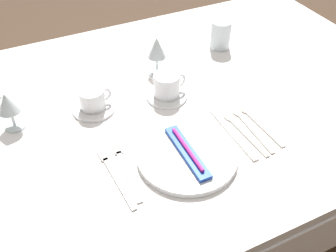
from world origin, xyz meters
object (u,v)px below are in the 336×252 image
object	(u,v)px
drink_tumbler	(220,36)
spoon_soup	(240,128)
dinner_plate	(187,156)
wine_glass_centre	(8,105)
fork_outer	(126,169)
coffee_cup_left	(167,85)
wine_glass_left	(157,50)
dinner_knife	(233,135)
spoon_dessert	(248,124)
fork_inner	(115,176)
toothbrush_package	(187,152)
spoon_tea	(256,120)
coffee_cup_right	(93,98)

from	to	relation	value
drink_tumbler	spoon_soup	bearing A→B (deg)	-113.75
dinner_plate	wine_glass_centre	size ratio (longest dim) A/B	2.23
fork_outer	spoon_soup	size ratio (longest dim) A/B	1.05
coffee_cup_left	wine_glass_left	size ratio (longest dim) A/B	0.80
dinner_knife	spoon_dessert	bearing A→B (deg)	17.51
fork_inner	spoon_soup	world-z (taller)	spoon_soup
dinner_plate	spoon_soup	xyz separation A→B (m)	(0.19, 0.04, -0.01)
toothbrush_package	spoon_soup	distance (m)	0.20
dinner_knife	wine_glass_centre	world-z (taller)	wine_glass_centre
spoon_soup	coffee_cup_left	xyz separation A→B (m)	(-0.13, 0.23, 0.04)
wine_glass_left	fork_outer	bearing A→B (deg)	-124.86
fork_inner	dinner_knife	distance (m)	0.36
spoon_tea	fork_inner	bearing A→B (deg)	-177.04
toothbrush_package	drink_tumbler	distance (m)	0.60
dinner_plate	wine_glass_left	world-z (taller)	wine_glass_left
fork_outer	spoon_tea	size ratio (longest dim) A/B	1.06
coffee_cup_right	drink_tumbler	size ratio (longest dim) A/B	0.94
spoon_tea	drink_tumbler	xyz separation A→B (m)	(0.12, 0.42, 0.04)
dinner_plate	spoon_soup	world-z (taller)	dinner_plate
toothbrush_package	dinner_knife	world-z (taller)	toothbrush_package
spoon_tea	wine_glass_centre	bearing A→B (deg)	156.58
dinner_knife	drink_tumbler	distance (m)	0.49
spoon_soup	coffee_cup_right	bearing A→B (deg)	142.57
toothbrush_package	wine_glass_centre	distance (m)	0.52
wine_glass_left	spoon_tea	bearing A→B (deg)	-66.08
dinner_plate	spoon_tea	world-z (taller)	dinner_plate
dinner_plate	spoon_tea	size ratio (longest dim) A/B	1.33
toothbrush_package	fork_outer	world-z (taller)	toothbrush_package
coffee_cup_left	wine_glass_centre	xyz separation A→B (m)	(-0.47, 0.06, 0.04)
toothbrush_package	dinner_knife	size ratio (longest dim) A/B	0.89
fork_outer	dinner_knife	size ratio (longest dim) A/B	0.91
fork_outer	wine_glass_centre	size ratio (longest dim) A/B	1.78
dinner_knife	drink_tumbler	bearing A→B (deg)	63.48
dinner_knife	wine_glass_left	bearing A→B (deg)	99.66
toothbrush_package	wine_glass_left	bearing A→B (deg)	76.71
fork_outer	drink_tumbler	world-z (taller)	drink_tumbler
dinner_plate	spoon_tea	bearing A→B (deg)	10.45
dinner_plate	wine_glass_left	distance (m)	0.43
spoon_tea	wine_glass_left	size ratio (longest dim) A/B	1.50
fork_inner	dinner_knife	xyz separation A→B (m)	(0.36, -0.00, 0.00)
dinner_plate	spoon_soup	size ratio (longest dim) A/B	1.32
fork_outer	drink_tumbler	distance (m)	0.70
dinner_knife	coffee_cup_right	bearing A→B (deg)	138.61
toothbrush_package	coffee_cup_right	distance (m)	0.35
dinner_plate	wine_glass_centre	xyz separation A→B (m)	(-0.40, 0.33, 0.07)
toothbrush_package	wine_glass_centre	xyz separation A→B (m)	(-0.40, 0.33, 0.06)
fork_inner	fork_outer	bearing A→B (deg)	17.43
dinner_plate	drink_tumbler	xyz separation A→B (m)	(0.38, 0.46, 0.04)
toothbrush_package	wine_glass_left	world-z (taller)	wine_glass_left
spoon_soup	spoon_tea	size ratio (longest dim) A/B	1.01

